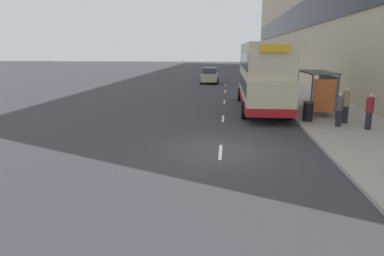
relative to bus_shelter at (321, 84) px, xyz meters
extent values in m
plane|color=#38383D|center=(-5.77, -8.22, -1.88)|extent=(220.00, 220.00, 0.00)
cube|color=#A39E93|center=(0.73, 30.28, -1.81)|extent=(5.00, 93.00, 0.14)
cube|color=#C6B793|center=(4.73, 30.28, 7.06)|extent=(3.00, 93.00, 17.88)
cube|color=black|center=(3.19, 30.28, 6.17)|extent=(0.12, 89.28, 3.22)
cube|color=silver|center=(-5.77, -8.45, -1.87)|extent=(0.12, 2.00, 0.01)
cube|color=silver|center=(-5.77, -1.73, -1.87)|extent=(0.12, 2.00, 0.01)
cube|color=silver|center=(-5.77, 5.00, -1.87)|extent=(0.12, 2.00, 0.01)
cube|color=silver|center=(-5.77, 11.73, -1.87)|extent=(0.12, 2.00, 0.01)
cube|color=silver|center=(-5.77, 18.45, -1.87)|extent=(0.12, 2.00, 0.01)
cube|color=#4C4C51|center=(-0.17, 0.35, 0.70)|extent=(1.60, 4.20, 0.08)
cylinder|color=#4C4C51|center=(-0.87, -1.65, -0.54)|extent=(0.10, 0.10, 2.40)
cylinder|color=#4C4C51|center=(-0.87, 2.35, -0.54)|extent=(0.10, 0.10, 2.40)
cylinder|color=#4C4C51|center=(0.53, -1.65, -0.54)|extent=(0.10, 0.10, 2.40)
cylinder|color=#4C4C51|center=(0.53, 2.35, -0.54)|extent=(0.10, 0.10, 2.40)
cube|color=#99A8B2|center=(0.50, 0.35, -0.42)|extent=(0.04, 3.68, 1.92)
cube|color=#D86633|center=(-0.17, -1.59, -0.49)|extent=(1.19, 0.10, 1.82)
cube|color=maroon|center=(0.07, 0.35, -1.29)|extent=(0.36, 2.80, 0.08)
cube|color=beige|center=(-3.30, 1.90, -0.45)|extent=(2.55, 11.35, 1.85)
cube|color=beige|center=(-3.30, 1.90, 1.45)|extent=(2.50, 11.01, 1.95)
cube|color=#B2191E|center=(-3.30, 1.90, -1.15)|extent=(2.58, 11.40, 0.45)
cube|color=#2D3847|center=(-3.30, 1.90, -0.08)|extent=(2.58, 10.66, 0.81)
cube|color=#2D3847|center=(-3.30, 1.90, 1.35)|extent=(2.55, 10.66, 0.94)
cube|color=yellow|center=(-3.30, -3.75, 2.07)|extent=(1.40, 0.08, 0.36)
cylinder|color=black|center=(-4.57, 5.76, -1.38)|extent=(0.30, 1.00, 1.00)
cylinder|color=black|center=(-2.02, 5.76, -1.38)|extent=(0.30, 1.00, 1.00)
cylinder|color=black|center=(-4.57, -1.62, -1.38)|extent=(0.30, 1.00, 1.00)
cylinder|color=black|center=(-2.02, -1.62, -1.38)|extent=(0.30, 1.00, 1.00)
cube|color=#B7B799|center=(-7.70, 20.05, -1.15)|extent=(1.85, 4.28, 0.85)
cube|color=#2D3847|center=(-7.70, 20.27, -0.38)|extent=(1.63, 2.05, 0.69)
cylinder|color=black|center=(-6.78, 18.73, -1.58)|extent=(0.20, 0.60, 0.60)
cylinder|color=black|center=(-8.63, 18.73, -1.58)|extent=(0.20, 0.60, 0.60)
cylinder|color=black|center=(-6.78, 21.38, -1.58)|extent=(0.20, 0.60, 0.60)
cylinder|color=black|center=(-8.63, 21.38, -1.58)|extent=(0.20, 0.60, 0.60)
cylinder|color=#23232D|center=(0.59, -2.97, -1.30)|extent=(0.30, 0.30, 0.88)
cylinder|color=#997F51|center=(0.59, -2.97, -0.49)|extent=(0.37, 0.37, 0.73)
sphere|color=tan|center=(0.59, -2.97, 0.00)|extent=(0.24, 0.24, 0.24)
cylinder|color=#23232D|center=(1.19, 2.77, -1.31)|extent=(0.29, 0.29, 0.84)
cylinder|color=navy|center=(1.19, 2.77, -0.54)|extent=(0.35, 0.35, 0.70)
sphere|color=tan|center=(1.19, 2.77, -0.08)|extent=(0.23, 0.23, 0.23)
cylinder|color=#23232D|center=(-0.01, -3.84, -1.33)|extent=(0.27, 0.27, 0.80)
cylinder|color=#4C4C51|center=(-0.01, -3.84, -0.60)|extent=(0.34, 0.34, 0.67)
sphere|color=tan|center=(-0.01, -3.84, -0.15)|extent=(0.22, 0.22, 0.22)
cylinder|color=#23232D|center=(1.22, -4.37, -1.32)|extent=(0.28, 0.28, 0.83)
cylinder|color=maroon|center=(1.22, -4.37, -0.56)|extent=(0.35, 0.35, 0.69)
sphere|color=tan|center=(1.22, -4.37, -0.10)|extent=(0.23, 0.23, 0.23)
cylinder|color=black|center=(-1.22, -2.61, -1.26)|extent=(0.52, 0.52, 0.95)
cylinder|color=#2D2D33|center=(-1.22, -2.61, -0.74)|extent=(0.55, 0.55, 0.10)
camera|label=1|loc=(-5.56, -21.24, 1.98)|focal=32.00mm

